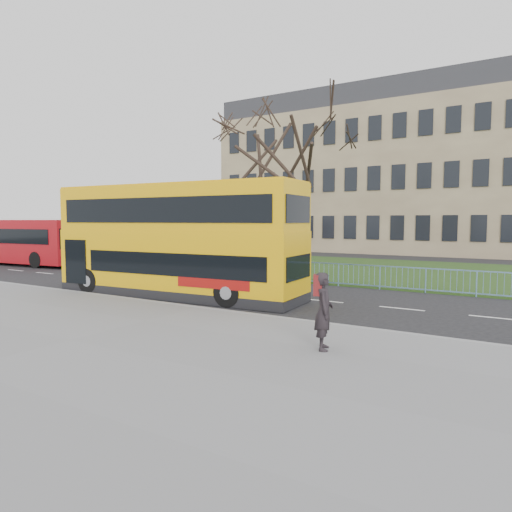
{
  "coord_description": "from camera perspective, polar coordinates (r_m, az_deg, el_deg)",
  "views": [
    {
      "loc": [
        9.98,
        -13.98,
        3.16
      ],
      "look_at": [
        0.79,
        1.0,
        1.78
      ],
      "focal_mm": 32.0,
      "sensor_mm": 36.0,
      "label": 1
    }
  ],
  "objects": [
    {
      "name": "civic_building",
      "position": [
        51.36,
        14.65,
        8.64
      ],
      "size": [
        30.0,
        15.0,
        14.0
      ],
      "primitive_type": "cube",
      "color": "#7B674E",
      "rests_on": "ground"
    },
    {
      "name": "guard_railing",
      "position": [
        23.02,
        5.62,
        -2.04
      ],
      "size": [
        40.0,
        0.12,
        1.1
      ],
      "primitive_type": null,
      "color": "#658EB4",
      "rests_on": "ground"
    },
    {
      "name": "pavement",
      "position": [
        12.71,
        -22.2,
        -9.96
      ],
      "size": [
        80.0,
        10.5,
        0.12
      ],
      "primitive_type": "cube",
      "color": "slate",
      "rests_on": "ground"
    },
    {
      "name": "red_bus",
      "position": [
        37.13,
        -27.94,
        1.71
      ],
      "size": [
        12.25,
        3.77,
        3.18
      ],
      "rotation": [
        0.0,
        0.0,
        0.09
      ],
      "color": "maroon",
      "rests_on": "ground"
    },
    {
      "name": "bare_tree",
      "position": [
        27.42,
        3.13,
        10.57
      ],
      "size": [
        8.38,
        8.38,
        11.97
      ],
      "primitive_type": null,
      "color": "black",
      "rests_on": "grass_verge"
    },
    {
      "name": "grass_verge",
      "position": [
        30.15,
        12.03,
        -1.54
      ],
      "size": [
        80.0,
        15.4,
        0.08
      ],
      "primitive_type": "cube",
      "color": "#1E3914",
      "rests_on": "ground"
    },
    {
      "name": "pedestrian",
      "position": [
        10.87,
        8.47,
        -6.83
      ],
      "size": [
        0.66,
        0.78,
        1.83
      ],
      "primitive_type": "imported",
      "rotation": [
        0.0,
        0.0,
        1.97
      ],
      "color": "black",
      "rests_on": "pavement"
    },
    {
      "name": "yellow_bus",
      "position": [
        19.16,
        -9.9,
        2.28
      ],
      "size": [
        11.01,
        3.32,
        4.55
      ],
      "rotation": [
        0.0,
        0.0,
        0.07
      ],
      "color": "#DFA309",
      "rests_on": "ground"
    },
    {
      "name": "ground",
      "position": [
        17.46,
        -3.96,
        -5.94
      ],
      "size": [
        120.0,
        120.0,
        0.0
      ],
      "primitive_type": "plane",
      "color": "black",
      "rests_on": "ground"
    },
    {
      "name": "kerb",
      "position": [
        16.24,
        -7.16,
        -6.51
      ],
      "size": [
        80.0,
        0.2,
        0.14
      ],
      "primitive_type": "cube",
      "color": "gray",
      "rests_on": "ground"
    }
  ]
}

